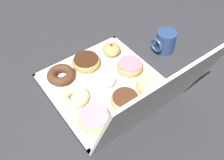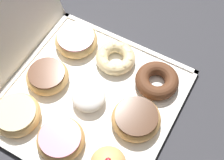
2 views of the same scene
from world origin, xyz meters
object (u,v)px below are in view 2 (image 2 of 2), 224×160
Objects in this scene: cruller_donut_5 at (116,58)px; pink_frosted_donut_8 at (76,40)px; chocolate_frosted_donut_1 at (137,118)px; pink_frosted_donut_3 at (62,140)px; chocolate_cake_ring_donut_2 at (157,81)px; powdered_filled_donut_4 at (90,98)px; chocolate_frosted_donut_7 at (47,76)px; donut_box at (90,100)px; glazed_ring_donut_6 at (16,114)px.

cruller_donut_5 is 0.13m from pink_frosted_donut_8.
chocolate_frosted_donut_1 is 1.02× the size of pink_frosted_donut_8.
chocolate_cake_ring_donut_2 is at bearing -26.07° from pink_frosted_donut_3.
chocolate_frosted_donut_1 is 0.13m from powdered_filled_donut_4.
powdered_filled_donut_4 is (-0.01, 0.13, 0.00)m from chocolate_frosted_donut_1.
chocolate_cake_ring_donut_2 is 0.99× the size of pink_frosted_donut_3.
chocolate_frosted_donut_7 reaches higher than cruller_donut_5.
chocolate_frosted_donut_1 reaches higher than chocolate_cake_ring_donut_2.
donut_box is 3.83× the size of chocolate_frosted_donut_7.
pink_frosted_donut_3 is at bearing -154.18° from pink_frosted_donut_8.
pink_frosted_donut_8 is at bearing 43.11° from powdered_filled_donut_4.
pink_frosted_donut_3 is at bearing -178.53° from donut_box.
chocolate_cake_ring_donut_2 is at bearing -46.24° from donut_box.
pink_frosted_donut_3 is 1.03× the size of chocolate_frosted_donut_7.
cruller_donut_5 is at bearing 0.25° from pink_frosted_donut_3.
chocolate_frosted_donut_1 is 1.42× the size of powdered_filled_donut_4.
chocolate_frosted_donut_7 is (-0.14, 0.13, 0.00)m from cruller_donut_5.
powdered_filled_donut_4 reaches higher than pink_frosted_donut_8.
chocolate_frosted_donut_1 and pink_frosted_donut_8 have the same top height.
chocolate_frosted_donut_1 reaches higher than pink_frosted_donut_3.
chocolate_frosted_donut_1 is at bearing -88.97° from donut_box.
glazed_ring_donut_6 is (-0.13, 0.26, -0.00)m from chocolate_frosted_donut_1.
glazed_ring_donut_6 is at bearing 89.88° from pink_frosted_donut_3.
chocolate_frosted_donut_1 is 0.19m from pink_frosted_donut_3.
chocolate_frosted_donut_7 is (-0.01, 0.13, 0.02)m from donut_box.
glazed_ring_donut_6 is (-0.27, 0.13, 0.00)m from cruller_donut_5.
chocolate_cake_ring_donut_2 is (0.12, -0.13, 0.02)m from donut_box.
glazed_ring_donut_6 is 0.13m from chocolate_frosted_donut_7.
pink_frosted_donut_3 is 0.13m from powdered_filled_donut_4.
glazed_ring_donut_6 is 0.26m from pink_frosted_donut_8.
donut_box is at bearing -44.40° from glazed_ring_donut_6.
chocolate_frosted_donut_1 is at bearing -135.70° from cruller_donut_5.
chocolate_frosted_donut_7 is at bearing 179.11° from pink_frosted_donut_8.
glazed_ring_donut_6 reaches higher than cruller_donut_5.
powdered_filled_donut_4 is 0.19m from pink_frosted_donut_8.
chocolate_cake_ring_donut_2 is 1.06× the size of cruller_donut_5.
chocolate_frosted_donut_1 is 0.26m from chocolate_frosted_donut_7.
pink_frosted_donut_8 is (0.13, 0.25, -0.00)m from chocolate_frosted_donut_1.
chocolate_frosted_donut_7 is (-0.13, 0.25, 0.00)m from chocolate_cake_ring_donut_2.
powdered_filled_donut_4 is at bearing -145.27° from donut_box.
donut_box is 0.03m from powdered_filled_donut_4.
donut_box is 3.74× the size of chocolate_cake_ring_donut_2.
cruller_donut_5 is 0.96× the size of chocolate_frosted_donut_7.
pink_frosted_donut_8 is (0.26, 0.13, 0.00)m from pink_frosted_donut_3.
donut_box is 0.14m from cruller_donut_5.
donut_box is 0.18m from chocolate_cake_ring_donut_2.
pink_frosted_donut_3 is (-0.13, -0.00, 0.02)m from donut_box.
chocolate_frosted_donut_7 is at bearing -1.45° from glazed_ring_donut_6.
powdered_filled_donut_4 reaches higher than pink_frosted_donut_3.
chocolate_frosted_donut_1 is 0.18m from cruller_donut_5.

